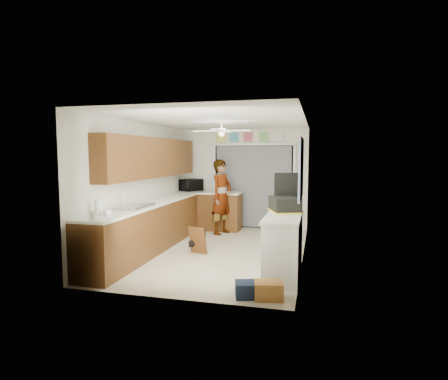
# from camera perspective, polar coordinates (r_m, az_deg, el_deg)

# --- Properties ---
(floor) EXTENTS (5.00, 5.00, 0.00)m
(floor) POSITION_cam_1_polar(r_m,az_deg,el_deg) (7.37, -0.77, -9.23)
(floor) COLOR #BEB299
(floor) RESTS_ON ground
(ceiling) EXTENTS (5.00, 5.00, 0.00)m
(ceiling) POSITION_cam_1_polar(r_m,az_deg,el_deg) (7.16, -0.79, 10.52)
(ceiling) COLOR white
(ceiling) RESTS_ON ground
(wall_back) EXTENTS (3.20, 0.00, 3.20)m
(wall_back) POSITION_cam_1_polar(r_m,az_deg,el_deg) (9.59, 3.06, 1.76)
(wall_back) COLOR white
(wall_back) RESTS_ON ground
(wall_front) EXTENTS (3.20, 0.00, 3.20)m
(wall_front) POSITION_cam_1_polar(r_m,az_deg,el_deg) (4.80, -8.48, -2.01)
(wall_front) COLOR white
(wall_front) RESTS_ON ground
(wall_left) EXTENTS (0.00, 5.00, 5.00)m
(wall_left) POSITION_cam_1_polar(r_m,az_deg,el_deg) (7.72, -12.33, 0.74)
(wall_left) COLOR white
(wall_left) RESTS_ON ground
(wall_right) EXTENTS (0.00, 5.00, 5.00)m
(wall_right) POSITION_cam_1_polar(r_m,az_deg,el_deg) (6.92, 12.13, 0.21)
(wall_right) COLOR white
(wall_right) RESTS_ON ground
(left_base_cabinets) EXTENTS (0.60, 4.80, 0.90)m
(left_base_cabinets) POSITION_cam_1_polar(r_m,az_deg,el_deg) (7.70, -10.20, -5.24)
(left_base_cabinets) COLOR #5C3516
(left_base_cabinets) RESTS_ON floor
(left_countertop) EXTENTS (0.62, 4.80, 0.04)m
(left_countertop) POSITION_cam_1_polar(r_m,az_deg,el_deg) (7.62, -10.20, -1.77)
(left_countertop) COLOR white
(left_countertop) RESTS_ON left_base_cabinets
(upper_cabinets) EXTENTS (0.32, 4.00, 0.80)m
(upper_cabinets) POSITION_cam_1_polar(r_m,az_deg,el_deg) (7.81, -10.71, 4.86)
(upper_cabinets) COLOR #5C3516
(upper_cabinets) RESTS_ON wall_left
(sink_basin) EXTENTS (0.50, 0.76, 0.06)m
(sink_basin) POSITION_cam_1_polar(r_m,az_deg,el_deg) (6.73, -13.70, -2.50)
(sink_basin) COLOR silver
(sink_basin) RESTS_ON left_countertop
(faucet) EXTENTS (0.03, 0.03, 0.22)m
(faucet) POSITION_cam_1_polar(r_m,az_deg,el_deg) (6.81, -15.14, -1.64)
(faucet) COLOR silver
(faucet) RESTS_ON left_countertop
(peninsula_base) EXTENTS (1.00, 0.60, 0.90)m
(peninsula_base) POSITION_cam_1_polar(r_m,az_deg,el_deg) (9.30, -0.59, -3.31)
(peninsula_base) COLOR #5C3516
(peninsula_base) RESTS_ON floor
(peninsula_top) EXTENTS (1.04, 0.64, 0.04)m
(peninsula_top) POSITION_cam_1_polar(r_m,az_deg,el_deg) (9.24, -0.59, -0.43)
(peninsula_top) COLOR white
(peninsula_top) RESTS_ON peninsula_base
(back_opening_recess) EXTENTS (2.00, 0.06, 2.10)m
(back_opening_recess) POSITION_cam_1_polar(r_m,az_deg,el_deg) (9.53, 4.50, 0.52)
(back_opening_recess) COLOR black
(back_opening_recess) RESTS_ON wall_back
(curtain_panel) EXTENTS (1.90, 0.03, 2.05)m
(curtain_panel) POSITION_cam_1_polar(r_m,az_deg,el_deg) (9.49, 4.46, 0.50)
(curtain_panel) COLOR gray
(curtain_panel) RESTS_ON wall_back
(door_trim_left) EXTENTS (0.06, 0.04, 2.10)m
(door_trim_left) POSITION_cam_1_polar(r_m,az_deg,el_deg) (9.72, -1.47, 0.63)
(door_trim_left) COLOR white
(door_trim_left) RESTS_ON wall_back
(door_trim_right) EXTENTS (0.06, 0.04, 2.10)m
(door_trim_right) POSITION_cam_1_polar(r_m,az_deg,el_deg) (9.38, 10.62, 0.36)
(door_trim_right) COLOR white
(door_trim_right) RESTS_ON wall_back
(door_trim_head) EXTENTS (2.10, 0.04, 0.06)m
(door_trim_head) POSITION_cam_1_polar(r_m,az_deg,el_deg) (9.47, 4.52, 6.97)
(door_trim_head) COLOR white
(door_trim_head) RESTS_ON wall_back
(header_frame_0) EXTENTS (0.22, 0.02, 0.22)m
(header_frame_0) POSITION_cam_1_polar(r_m,az_deg,el_deg) (9.68, -0.46, 8.02)
(header_frame_0) COLOR #F8F552
(header_frame_0) RESTS_ON wall_back
(header_frame_1) EXTENTS (0.22, 0.02, 0.22)m
(header_frame_1) POSITION_cam_1_polar(r_m,az_deg,el_deg) (9.60, 1.58, 8.04)
(header_frame_1) COLOR #49A0C2
(header_frame_1) RESTS_ON wall_back
(header_frame_2) EXTENTS (0.22, 0.02, 0.22)m
(header_frame_2) POSITION_cam_1_polar(r_m,az_deg,el_deg) (9.53, 3.66, 8.05)
(header_frame_2) COLOR #CA4B5E
(header_frame_2) RESTS_ON wall_back
(header_frame_3) EXTENTS (0.22, 0.02, 0.22)m
(header_frame_3) POSITION_cam_1_polar(r_m,az_deg,el_deg) (9.46, 6.06, 8.05)
(header_frame_3) COLOR #7AB768
(header_frame_3) RESTS_ON wall_back
(header_frame_4) EXTENTS (0.22, 0.02, 0.22)m
(header_frame_4) POSITION_cam_1_polar(r_m,az_deg,el_deg) (9.42, 8.50, 8.03)
(header_frame_4) COLOR silver
(header_frame_4) RESTS_ON wall_back
(route66_sign) EXTENTS (0.22, 0.02, 0.26)m
(route66_sign) POSITION_cam_1_polar(r_m,az_deg,el_deg) (9.77, -2.47, 7.99)
(route66_sign) COLOR silver
(route66_sign) RESTS_ON wall_back
(right_counter_base) EXTENTS (0.50, 1.40, 0.90)m
(right_counter_base) POSITION_cam_1_polar(r_m,az_deg,el_deg) (5.88, 9.09, -8.56)
(right_counter_base) COLOR white
(right_counter_base) RESTS_ON floor
(right_counter_top) EXTENTS (0.54, 1.44, 0.04)m
(right_counter_top) POSITION_cam_1_polar(r_m,az_deg,el_deg) (5.79, 9.06, -4.04)
(right_counter_top) COLOR white
(right_counter_top) RESTS_ON right_counter_base
(abstract_painting) EXTENTS (0.03, 1.15, 0.95)m
(abstract_painting) POSITION_cam_1_polar(r_m,az_deg,el_deg) (5.90, 11.67, 3.22)
(abstract_painting) COLOR #DC5181
(abstract_painting) RESTS_ON wall_right
(ceiling_fan) EXTENTS (1.14, 1.14, 0.24)m
(ceiling_fan) POSITION_cam_1_polar(r_m,az_deg,el_deg) (7.34, -0.39, 8.99)
(ceiling_fan) COLOR white
(ceiling_fan) RESTS_ON ceiling
(microwave) EXTENTS (0.55, 0.64, 0.30)m
(microwave) POSITION_cam_1_polar(r_m,az_deg,el_deg) (9.58, -5.02, 0.77)
(microwave) COLOR black
(microwave) RESTS_ON left_countertop
(cup) EXTENTS (0.13, 0.13, 0.10)m
(cup) POSITION_cam_1_polar(r_m,az_deg,el_deg) (5.93, -17.37, -3.34)
(cup) COLOR white
(cup) RESTS_ON left_countertop
(jar_b) EXTENTS (0.11, 0.11, 0.13)m
(jar_b) POSITION_cam_1_polar(r_m,az_deg,el_deg) (5.64, -19.33, -3.67)
(jar_b) COLOR silver
(jar_b) RESTS_ON left_countertop
(paper_towel_roll) EXTENTS (0.13, 0.13, 0.24)m
(paper_towel_roll) POSITION_cam_1_polar(r_m,az_deg,el_deg) (6.03, -18.67, -2.55)
(paper_towel_roll) COLOR white
(paper_towel_roll) RESTS_ON left_countertop
(suitcase) EXTENTS (0.58, 0.67, 0.24)m
(suitcase) POSITION_cam_1_polar(r_m,az_deg,el_deg) (6.17, 9.23, -2.15)
(suitcase) COLOR black
(suitcase) RESTS_ON right_counter_top
(suitcase_rim) EXTENTS (0.61, 0.70, 0.02)m
(suitcase_rim) POSITION_cam_1_polar(r_m,az_deg,el_deg) (6.19, 9.22, -3.16)
(suitcase_rim) COLOR yellow
(suitcase_rim) RESTS_ON suitcase
(suitcase_lid) EXTENTS (0.40, 0.17, 0.50)m
(suitcase_lid) POSITION_cam_1_polar(r_m,az_deg,el_deg) (6.43, 9.49, 0.39)
(suitcase_lid) COLOR black
(suitcase_lid) RESTS_ON suitcase
(cardboard_box) EXTENTS (0.41, 0.34, 0.23)m
(cardboard_box) POSITION_cam_1_polar(r_m,az_deg,el_deg) (5.04, 6.82, -14.95)
(cardboard_box) COLOR #C5823D
(cardboard_box) RESTS_ON floor
(navy_crate) EXTENTS (0.39, 0.35, 0.20)m
(navy_crate) POSITION_cam_1_polar(r_m,az_deg,el_deg) (5.08, 3.68, -14.91)
(navy_crate) COLOR #141E34
(navy_crate) RESTS_ON floor
(cabinet_door_panel) EXTENTS (0.37, 0.22, 0.52)m
(cabinet_door_panel) POSITION_cam_1_polar(r_m,az_deg,el_deg) (7.09, -4.03, -7.66)
(cabinet_door_panel) COLOR #5C3516
(cabinet_door_panel) RESTS_ON floor
(man) EXTENTS (0.63, 0.75, 1.75)m
(man) POSITION_cam_1_polar(r_m,az_deg,el_deg) (8.77, -0.38, -1.04)
(man) COLOR white
(man) RESTS_ON floor
(dog) EXTENTS (0.29, 0.54, 0.41)m
(dog) POSITION_cam_1_polar(r_m,az_deg,el_deg) (7.44, -3.92, -7.49)
(dog) COLOR black
(dog) RESTS_ON floor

